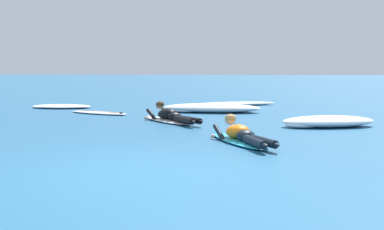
# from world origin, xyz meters

# --- Properties ---
(ground_plane) EXTENTS (120.00, 120.00, 0.00)m
(ground_plane) POSITION_xyz_m (0.00, 10.00, 0.00)
(ground_plane) COLOR #235B84
(surfer_near) EXTENTS (1.34, 2.46, 0.53)m
(surfer_near) POSITION_xyz_m (1.34, 2.63, 0.14)
(surfer_near) COLOR #2DB2D1
(surfer_near) RESTS_ON ground
(surfer_far) EXTENTS (1.84, 2.41, 0.55)m
(surfer_far) POSITION_xyz_m (-0.38, 5.96, 0.14)
(surfer_far) COLOR white
(surfer_far) RESTS_ON ground
(drifting_surfboard) EXTENTS (2.10, 1.45, 0.16)m
(drifting_surfboard) POSITION_xyz_m (-2.73, 7.98, 0.03)
(drifting_surfboard) COLOR silver
(drifting_surfboard) RESTS_ON ground
(whitewater_front) EXTENTS (3.02, 1.17, 0.27)m
(whitewater_front) POSITION_xyz_m (0.53, 8.72, 0.13)
(whitewater_front) COLOR white
(whitewater_front) RESTS_ON ground
(whitewater_mid_right) EXTENTS (2.32, 1.40, 0.26)m
(whitewater_mid_right) POSITION_xyz_m (3.38, 5.30, 0.12)
(whitewater_mid_right) COLOR white
(whitewater_mid_right) RESTS_ON ground
(whitewater_back) EXTENTS (3.08, 1.63, 0.14)m
(whitewater_back) POSITION_xyz_m (1.21, 11.41, 0.06)
(whitewater_back) COLOR white
(whitewater_back) RESTS_ON ground
(whitewater_far_band) EXTENTS (1.98, 1.04, 0.12)m
(whitewater_far_band) POSITION_xyz_m (-4.52, 9.88, 0.06)
(whitewater_far_band) COLOR white
(whitewater_far_band) RESTS_ON ground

